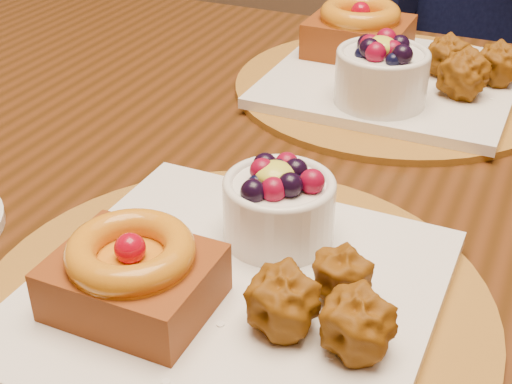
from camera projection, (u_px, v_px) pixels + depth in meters
dining_table at (328, 238)px, 0.73m from camera, size 1.60×0.90×0.76m
place_setting_near at (232, 279)px, 0.51m from camera, size 0.38×0.38×0.09m
place_setting_far at (390, 68)px, 0.84m from camera, size 0.38×0.38×0.09m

